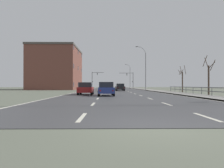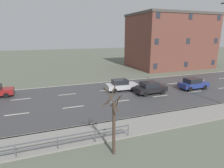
% 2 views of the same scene
% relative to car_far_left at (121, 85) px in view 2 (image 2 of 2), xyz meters
% --- Properties ---
extents(ground_plane, '(160.00, 160.00, 0.12)m').
position_rel_car_far_left_xyz_m(ground_plane, '(1.55, 11.88, -0.86)').
color(ground_plane, '#5B6051').
extents(car_far_left, '(2.02, 4.20, 1.57)m').
position_rel_car_far_left_xyz_m(car_far_left, '(0.00, 0.00, 0.00)').
color(car_far_left, '#B7B7BC').
rests_on(car_far_left, ground).
extents(car_near_left, '(2.00, 4.19, 1.57)m').
position_rel_car_far_left_xyz_m(car_near_left, '(2.58, 2.97, 0.00)').
color(car_near_left, black).
rests_on(car_near_left, ground).
extents(car_far_right, '(1.89, 4.13, 1.57)m').
position_rel_car_far_left_xyz_m(car_far_right, '(2.76, 9.74, 0.00)').
color(car_far_right, navy).
rests_on(car_far_right, ground).
extents(brick_building, '(12.45, 17.57, 11.92)m').
position_rel_car_far_left_xyz_m(brick_building, '(-14.86, 18.33, 5.17)').
color(brick_building, brown).
rests_on(brick_building, ground).
extents(bare_tree_mid, '(1.30, 1.31, 4.64)m').
position_rel_car_far_left_xyz_m(bare_tree_mid, '(12.94, -6.00, 1.32)').
color(bare_tree_mid, '#423328').
rests_on(bare_tree_mid, ground).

